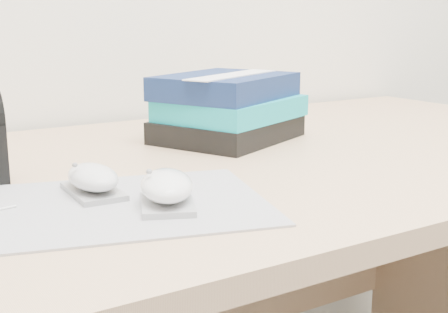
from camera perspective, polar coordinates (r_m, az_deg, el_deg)
desk at (r=1.11m, az=-2.33°, el=-11.30°), size 1.60×0.80×0.73m
mousepad at (r=0.75m, az=-9.01°, el=-4.36°), size 0.38×0.33×0.00m
mouse_rear at (r=0.79m, az=-11.89°, el=-2.08°), size 0.06×0.10×0.04m
mouse_front at (r=0.73m, az=-5.25°, el=-2.90°), size 0.10×0.12×0.05m
book_stack at (r=1.12m, az=0.37°, el=4.47°), size 0.30×0.27×0.12m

